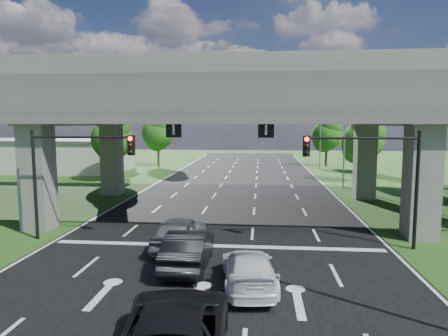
% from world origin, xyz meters
% --- Properties ---
extents(ground, '(160.00, 160.00, 0.00)m').
position_xyz_m(ground, '(0.00, 0.00, 0.00)').
color(ground, '#224B18').
rests_on(ground, ground).
extents(road, '(18.00, 120.00, 0.03)m').
position_xyz_m(road, '(0.00, 10.00, 0.01)').
color(road, black).
rests_on(road, ground).
extents(overpass, '(80.00, 15.00, 10.00)m').
position_xyz_m(overpass, '(0.00, 12.00, 7.92)').
color(overpass, '#373432').
rests_on(overpass, ground).
extents(warehouse, '(20.00, 10.00, 4.00)m').
position_xyz_m(warehouse, '(-26.00, 35.00, 2.00)').
color(warehouse, '#9E9E99').
rests_on(warehouse, ground).
extents(signal_right, '(5.76, 0.54, 6.00)m').
position_xyz_m(signal_right, '(7.82, 3.94, 4.19)').
color(signal_right, black).
rests_on(signal_right, ground).
extents(signal_left, '(5.76, 0.54, 6.00)m').
position_xyz_m(signal_left, '(-7.82, 3.94, 4.19)').
color(signal_left, black).
rests_on(signal_left, ground).
extents(streetlight_far, '(3.38, 0.25, 10.00)m').
position_xyz_m(streetlight_far, '(10.10, 24.00, 5.85)').
color(streetlight_far, gray).
rests_on(streetlight_far, ground).
extents(streetlight_beyond, '(3.38, 0.25, 10.00)m').
position_xyz_m(streetlight_beyond, '(10.10, 40.00, 5.85)').
color(streetlight_beyond, gray).
rests_on(streetlight_beyond, ground).
extents(tree_left_near, '(4.50, 4.50, 7.80)m').
position_xyz_m(tree_left_near, '(-13.95, 26.00, 4.82)').
color(tree_left_near, black).
rests_on(tree_left_near, ground).
extents(tree_left_mid, '(3.91, 3.90, 6.76)m').
position_xyz_m(tree_left_mid, '(-16.95, 34.00, 4.17)').
color(tree_left_mid, black).
rests_on(tree_left_mid, ground).
extents(tree_left_far, '(4.80, 4.80, 8.32)m').
position_xyz_m(tree_left_far, '(-12.95, 42.00, 5.14)').
color(tree_left_far, black).
rests_on(tree_left_far, ground).
extents(tree_right_near, '(4.20, 4.20, 7.28)m').
position_xyz_m(tree_right_near, '(13.05, 28.00, 4.50)').
color(tree_right_near, black).
rests_on(tree_right_near, ground).
extents(tree_right_mid, '(3.91, 3.90, 6.76)m').
position_xyz_m(tree_right_mid, '(16.05, 36.00, 4.17)').
color(tree_right_mid, black).
rests_on(tree_right_mid, ground).
extents(tree_right_far, '(4.50, 4.50, 7.80)m').
position_xyz_m(tree_right_far, '(12.05, 44.00, 4.82)').
color(tree_right_far, black).
rests_on(tree_right_far, ground).
extents(car_silver, '(2.37, 5.03, 1.66)m').
position_xyz_m(car_silver, '(-1.80, 3.00, 0.86)').
color(car_silver, '#B7B8BF').
rests_on(car_silver, road).
extents(car_dark, '(1.80, 5.01, 1.64)m').
position_xyz_m(car_dark, '(-0.89, 0.41, 0.85)').
color(car_dark, black).
rests_on(car_dark, road).
extents(car_white, '(2.49, 4.99, 1.39)m').
position_xyz_m(car_white, '(1.80, -1.50, 0.73)').
color(car_white, white).
rests_on(car_white, road).
extents(car_trailing, '(3.42, 6.39, 1.71)m').
position_xyz_m(car_trailing, '(0.03, -6.79, 0.88)').
color(car_trailing, black).
rests_on(car_trailing, road).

